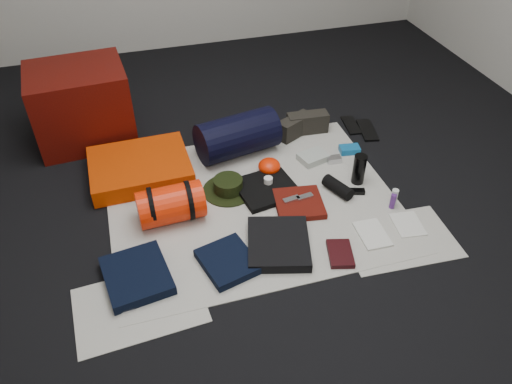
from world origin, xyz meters
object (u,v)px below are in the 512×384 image
object	(u,v)px
compact_camera	(334,159)
sleeping_pad	(140,168)
red_cabinet	(82,105)
water_bottle	(359,169)
navy_duffel	(238,136)
paperback_book	(340,254)
stuff_sack	(171,204)

from	to	relation	value
compact_camera	sleeping_pad	bearing A→B (deg)	173.46
compact_camera	red_cabinet	bearing A→B (deg)	157.00
red_cabinet	water_bottle	distance (m)	1.80
sleeping_pad	water_bottle	size ratio (longest dim) A/B	3.11
red_cabinet	water_bottle	bearing A→B (deg)	-36.24
navy_duffel	paperback_book	bearing A→B (deg)	-86.66
sleeping_pad	water_bottle	distance (m)	1.31
sleeping_pad	compact_camera	size ratio (longest dim) A/B	6.56
navy_duffel	red_cabinet	bearing A→B (deg)	141.53
water_bottle	paperback_book	distance (m)	0.63
water_bottle	paperback_book	bearing A→B (deg)	-123.03
red_cabinet	navy_duffel	world-z (taller)	red_cabinet
compact_camera	navy_duffel	bearing A→B (deg)	157.92
stuff_sack	compact_camera	world-z (taller)	stuff_sack
red_cabinet	navy_duffel	bearing A→B (deg)	-31.12
paperback_book	red_cabinet	bearing A→B (deg)	143.02
sleeping_pad	navy_duffel	xyz separation A→B (m)	(0.62, 0.06, 0.08)
red_cabinet	stuff_sack	world-z (taller)	red_cabinet
red_cabinet	paperback_book	xyz separation A→B (m)	(1.18, -1.48, -0.23)
stuff_sack	compact_camera	distance (m)	1.08
stuff_sack	paperback_book	bearing A→B (deg)	-33.60
stuff_sack	navy_duffel	world-z (taller)	navy_duffel
sleeping_pad	navy_duffel	world-z (taller)	navy_duffel
sleeping_pad	stuff_sack	bearing A→B (deg)	-74.74
paperback_book	navy_duffel	bearing A→B (deg)	119.22
navy_duffel	water_bottle	world-z (taller)	navy_duffel
sleeping_pad	stuff_sack	world-z (taller)	stuff_sack
sleeping_pad	water_bottle	bearing A→B (deg)	-19.42
compact_camera	paperback_book	world-z (taller)	compact_camera
stuff_sack	water_bottle	xyz separation A→B (m)	(1.11, 0.01, -0.01)
water_bottle	paperback_book	world-z (taller)	water_bottle
sleeping_pad	navy_duffel	distance (m)	0.63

